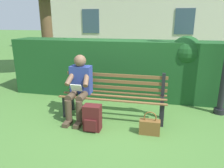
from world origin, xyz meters
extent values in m
plane|color=#477533|center=(0.00, 0.00, 0.00)|extent=(60.00, 60.00, 0.00)
cube|color=black|center=(-0.88, 0.17, 0.21)|extent=(0.07, 0.07, 0.41)
cube|color=black|center=(0.88, 0.17, 0.21)|extent=(0.07, 0.07, 0.41)
cube|color=black|center=(-0.88, -0.17, 0.21)|extent=(0.07, 0.07, 0.41)
cube|color=black|center=(0.88, -0.17, 0.21)|extent=(0.07, 0.07, 0.41)
cube|color=brown|center=(0.00, -0.22, 0.42)|extent=(1.93, 0.06, 0.02)
cube|color=brown|center=(0.00, 0.00, 0.42)|extent=(1.93, 0.06, 0.02)
cube|color=brown|center=(0.00, 0.22, 0.42)|extent=(1.93, 0.06, 0.02)
cube|color=black|center=(-0.88, -0.21, 0.64)|extent=(0.06, 0.06, 0.42)
cube|color=black|center=(0.88, -0.21, 0.64)|extent=(0.06, 0.06, 0.42)
cube|color=brown|center=(0.00, -0.21, 0.52)|extent=(1.93, 0.02, 0.06)
cube|color=brown|center=(0.00, -0.21, 0.64)|extent=(1.93, 0.02, 0.06)
cube|color=brown|center=(0.00, -0.21, 0.76)|extent=(1.93, 0.02, 0.06)
cube|color=navy|center=(0.61, -0.02, 0.69)|extent=(0.38, 0.22, 0.52)
sphere|color=brown|center=(0.61, 0.00, 1.05)|extent=(0.22, 0.22, 0.22)
cylinder|color=#473828|center=(0.51, 0.19, 0.45)|extent=(0.13, 0.42, 0.13)
cylinder|color=#473828|center=(0.71, 0.19, 0.45)|extent=(0.13, 0.42, 0.13)
cylinder|color=#473828|center=(0.51, 0.40, 0.22)|extent=(0.12, 0.12, 0.43)
cylinder|color=#473828|center=(0.71, 0.40, 0.22)|extent=(0.12, 0.12, 0.43)
cube|color=#473828|center=(0.51, 0.48, 0.04)|extent=(0.10, 0.24, 0.07)
cube|color=#473828|center=(0.71, 0.48, 0.04)|extent=(0.10, 0.24, 0.07)
cylinder|color=brown|center=(0.46, 0.12, 0.75)|extent=(0.14, 0.32, 0.26)
cylinder|color=brown|center=(0.76, 0.12, 0.75)|extent=(0.14, 0.32, 0.26)
cube|color=white|center=(0.61, 0.24, 0.61)|extent=(0.20, 0.07, 0.13)
cube|color=#19471E|center=(0.16, -1.24, 0.66)|extent=(4.95, 0.73, 1.32)
sphere|color=#19471E|center=(-1.33, -1.13, 1.12)|extent=(0.65, 0.65, 0.65)
sphere|color=#19471E|center=(1.40, -1.31, 1.05)|extent=(0.58, 0.58, 0.58)
cylinder|color=brown|center=(2.63, -2.58, 1.42)|extent=(0.34, 0.34, 2.83)
cube|color=#334756|center=(-1.87, -7.49, 1.67)|extent=(0.90, 0.04, 1.20)
cube|color=#334756|center=(2.79, -7.49, 1.67)|extent=(0.90, 0.04, 1.20)
cube|color=#4C1919|center=(0.23, 0.54, 0.22)|extent=(0.28, 0.19, 0.44)
cube|color=#4C1919|center=(0.23, 0.66, 0.13)|extent=(0.20, 0.04, 0.19)
cylinder|color=#4C1919|center=(0.15, 0.43, 0.24)|extent=(0.04, 0.04, 0.26)
cylinder|color=#4C1919|center=(0.32, 0.43, 0.24)|extent=(0.04, 0.04, 0.26)
cube|color=brown|center=(-0.70, 0.48, 0.12)|extent=(0.33, 0.14, 0.24)
torus|color=brown|center=(-0.70, 0.48, 0.29)|extent=(0.20, 0.02, 0.20)
cylinder|color=black|center=(-2.00, -0.61, 0.05)|extent=(0.21, 0.21, 0.10)
camera|label=1|loc=(-0.77, 3.63, 1.77)|focal=34.56mm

